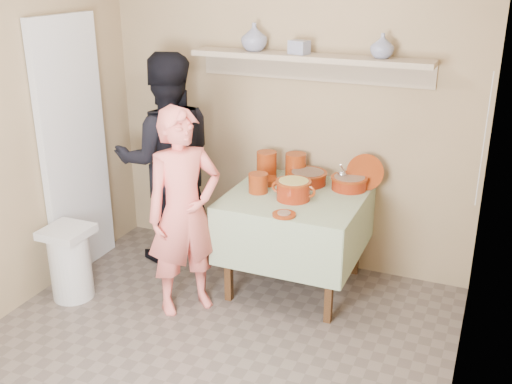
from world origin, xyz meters
The scene contains 22 objects.
ground centered at (0.00, 0.00, 0.00)m, with size 3.50×3.50×0.00m, color #61544C.
tile_panel centered at (-1.46, 0.95, 1.00)m, with size 0.06×0.70×2.00m, color silver.
plate_stack_a centered at (-0.09, 1.54, 0.87)m, with size 0.16×0.16×0.21m, color maroon.
plate_stack_b centered at (0.12, 1.62, 0.86)m, with size 0.16×0.16×0.20m, color maroon.
bowl_stack centered at (-0.02, 1.21, 0.83)m, with size 0.14×0.14×0.14m, color maroon.
empty_bowl centered at (-0.03, 1.40, 0.78)m, with size 0.16×0.16×0.05m, color maroon.
propped_lid centered at (0.67, 1.61, 0.88)m, with size 0.28×0.28×0.02m, color maroon.
vase_right centered at (0.72, 1.64, 1.81)m, with size 0.16×0.16×0.17m, color navy.
vase_left centered at (-0.24, 1.63, 1.82)m, with size 0.20×0.20×0.20m, color navy.
ceramic_box centered at (0.13, 1.61, 1.77)m, with size 0.14×0.10×0.10m, color navy.
person_cook centered at (-0.37, 0.70, 0.74)m, with size 0.54×0.35×1.48m, color #F16F68.
person_helper centered at (-0.89, 1.37, 0.86)m, with size 0.83×0.65×1.72m, color black.
room_shell centered at (0.00, 0.00, 1.61)m, with size 3.04×3.54×2.62m.
serving_table centered at (0.25, 1.28, 0.64)m, with size 0.97×0.97×0.76m.
cazuela_meat_a centered at (0.25, 1.52, 0.82)m, with size 0.30×0.30×0.10m.
cazuela_meat_b centered at (0.57, 1.53, 0.82)m, with size 0.28×0.28×0.10m.
ladle centered at (0.52, 1.53, 0.87)m, with size 0.08×0.26×0.19m.
cazuela_rice centered at (0.26, 1.17, 0.85)m, with size 0.33×0.25×0.14m.
front_plate centered at (0.30, 0.87, 0.77)m, with size 0.16×0.16×0.03m.
wall_shelf centered at (0.20, 1.65, 1.67)m, with size 1.80×0.25×0.21m.
trash_bin centered at (-1.22, 0.49, 0.28)m, with size 0.32×0.32×0.56m.
electrical_cord centered at (1.47, 1.48, 1.25)m, with size 0.01×0.05×0.90m.
Camera 1 is at (1.56, -2.59, 2.34)m, focal length 42.00 mm.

